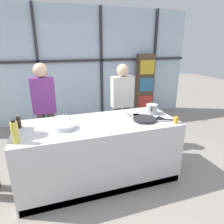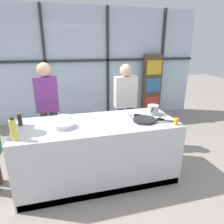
{
  "view_description": "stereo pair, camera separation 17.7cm",
  "coord_description": "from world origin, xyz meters",
  "px_view_note": "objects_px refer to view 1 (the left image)",
  "views": [
    {
      "loc": [
        -0.63,
        -2.5,
        1.93
      ],
      "look_at": [
        0.23,
        0.1,
        1.0
      ],
      "focal_mm": 32.0,
      "sensor_mm": 36.0,
      "label": 1
    },
    {
      "loc": [
        -0.46,
        -2.55,
        1.93
      ],
      "look_at": [
        0.23,
        0.1,
        1.0
      ],
      "focal_mm": 32.0,
      "sensor_mm": 36.0,
      "label": 2
    }
  ],
  "objects_px": {
    "white_plate": "(62,118)",
    "juice_glass_near": "(176,120)",
    "oil_bottle": "(15,132)",
    "pepper_grinder": "(19,122)",
    "spectator_center_left": "(122,101)",
    "frying_pan": "(145,119)",
    "mixing_bowl": "(65,126)",
    "saucepan": "(152,109)",
    "spectator_far_left": "(44,105)"
  },
  "relations": [
    {
      "from": "saucepan",
      "to": "white_plate",
      "type": "xyz_separation_m",
      "value": [
        -1.35,
        0.2,
        -0.07
      ]
    },
    {
      "from": "white_plate",
      "to": "juice_glass_near",
      "type": "bearing_deg",
      "value": -24.49
    },
    {
      "from": "frying_pan",
      "to": "pepper_grinder",
      "type": "distance_m",
      "value": 1.7
    },
    {
      "from": "spectator_far_left",
      "to": "pepper_grinder",
      "type": "distance_m",
      "value": 0.81
    },
    {
      "from": "spectator_far_left",
      "to": "white_plate",
      "type": "bearing_deg",
      "value": 112.58
    },
    {
      "from": "oil_bottle",
      "to": "juice_glass_near",
      "type": "height_order",
      "value": "oil_bottle"
    },
    {
      "from": "saucepan",
      "to": "oil_bottle",
      "type": "bearing_deg",
      "value": -167.82
    },
    {
      "from": "frying_pan",
      "to": "mixing_bowl",
      "type": "relative_size",
      "value": 1.93
    },
    {
      "from": "pepper_grinder",
      "to": "spectator_far_left",
      "type": "bearing_deg",
      "value": 66.88
    },
    {
      "from": "saucepan",
      "to": "mixing_bowl",
      "type": "height_order",
      "value": "saucepan"
    },
    {
      "from": "white_plate",
      "to": "juice_glass_near",
      "type": "height_order",
      "value": "juice_glass_near"
    },
    {
      "from": "frying_pan",
      "to": "juice_glass_near",
      "type": "height_order",
      "value": "juice_glass_near"
    },
    {
      "from": "frying_pan",
      "to": "mixing_bowl",
      "type": "bearing_deg",
      "value": 176.36
    },
    {
      "from": "spectator_center_left",
      "to": "frying_pan",
      "type": "xyz_separation_m",
      "value": [
        -0.05,
        -1.03,
        0.01
      ]
    },
    {
      "from": "frying_pan",
      "to": "oil_bottle",
      "type": "relative_size",
      "value": 2.0
    },
    {
      "from": "frying_pan",
      "to": "juice_glass_near",
      "type": "distance_m",
      "value": 0.42
    },
    {
      "from": "saucepan",
      "to": "white_plate",
      "type": "height_order",
      "value": "saucepan"
    },
    {
      "from": "oil_bottle",
      "to": "pepper_grinder",
      "type": "xyz_separation_m",
      "value": [
        -0.01,
        0.44,
        -0.04
      ]
    },
    {
      "from": "spectator_center_left",
      "to": "saucepan",
      "type": "relative_size",
      "value": 5.37
    },
    {
      "from": "oil_bottle",
      "to": "frying_pan",
      "type": "bearing_deg",
      "value": 5.49
    },
    {
      "from": "spectator_far_left",
      "to": "oil_bottle",
      "type": "bearing_deg",
      "value": 75.41
    },
    {
      "from": "saucepan",
      "to": "spectator_center_left",
      "type": "bearing_deg",
      "value": 103.94
    },
    {
      "from": "spectator_center_left",
      "to": "juice_glass_near",
      "type": "height_order",
      "value": "spectator_center_left"
    },
    {
      "from": "frying_pan",
      "to": "mixing_bowl",
      "type": "xyz_separation_m",
      "value": [
        -1.11,
        0.07,
        0.01
      ]
    },
    {
      "from": "spectator_center_left",
      "to": "white_plate",
      "type": "relative_size",
      "value": 6.53
    },
    {
      "from": "juice_glass_near",
      "to": "spectator_center_left",
      "type": "bearing_deg",
      "value": 103.96
    },
    {
      "from": "white_plate",
      "to": "mixing_bowl",
      "type": "distance_m",
      "value": 0.38
    },
    {
      "from": "frying_pan",
      "to": "white_plate",
      "type": "xyz_separation_m",
      "value": [
        -1.11,
        0.45,
        -0.01
      ]
    },
    {
      "from": "spectator_far_left",
      "to": "mixing_bowl",
      "type": "relative_size",
      "value": 5.92
    },
    {
      "from": "white_plate",
      "to": "juice_glass_near",
      "type": "xyz_separation_m",
      "value": [
        1.47,
        -0.67,
        0.04
      ]
    },
    {
      "from": "spectator_far_left",
      "to": "frying_pan",
      "type": "bearing_deg",
      "value": 142.69
    },
    {
      "from": "frying_pan",
      "to": "spectator_far_left",
      "type": "bearing_deg",
      "value": 142.69
    },
    {
      "from": "oil_bottle",
      "to": "pepper_grinder",
      "type": "bearing_deg",
      "value": 91.3
    },
    {
      "from": "spectator_center_left",
      "to": "mixing_bowl",
      "type": "relative_size",
      "value": 5.71
    },
    {
      "from": "spectator_center_left",
      "to": "frying_pan",
      "type": "bearing_deg",
      "value": 87.33
    },
    {
      "from": "spectator_center_left",
      "to": "pepper_grinder",
      "type": "xyz_separation_m",
      "value": [
        -1.72,
        -0.75,
        0.07
      ]
    },
    {
      "from": "spectator_far_left",
      "to": "juice_glass_near",
      "type": "relative_size",
      "value": 18.57
    },
    {
      "from": "saucepan",
      "to": "white_plate",
      "type": "distance_m",
      "value": 1.37
    },
    {
      "from": "saucepan",
      "to": "oil_bottle",
      "type": "xyz_separation_m",
      "value": [
        -1.9,
        -0.41,
        0.05
      ]
    },
    {
      "from": "spectator_far_left",
      "to": "saucepan",
      "type": "height_order",
      "value": "spectator_far_left"
    },
    {
      "from": "oil_bottle",
      "to": "saucepan",
      "type": "bearing_deg",
      "value": 12.18
    },
    {
      "from": "frying_pan",
      "to": "white_plate",
      "type": "bearing_deg",
      "value": 157.79
    },
    {
      "from": "frying_pan",
      "to": "white_plate",
      "type": "relative_size",
      "value": 2.2
    },
    {
      "from": "saucepan",
      "to": "white_plate",
      "type": "relative_size",
      "value": 1.22
    },
    {
      "from": "pepper_grinder",
      "to": "oil_bottle",
      "type": "bearing_deg",
      "value": -88.7
    },
    {
      "from": "mixing_bowl",
      "to": "frying_pan",
      "type": "bearing_deg",
      "value": -3.64
    },
    {
      "from": "spectator_far_left",
      "to": "white_plate",
      "type": "xyz_separation_m",
      "value": [
        0.24,
        -0.58,
        -0.06
      ]
    },
    {
      "from": "mixing_bowl",
      "to": "pepper_grinder",
      "type": "bearing_deg",
      "value": 159.46
    },
    {
      "from": "juice_glass_near",
      "to": "mixing_bowl",
      "type": "bearing_deg",
      "value": 168.96
    },
    {
      "from": "pepper_grinder",
      "to": "white_plate",
      "type": "bearing_deg",
      "value": 17.16
    }
  ]
}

